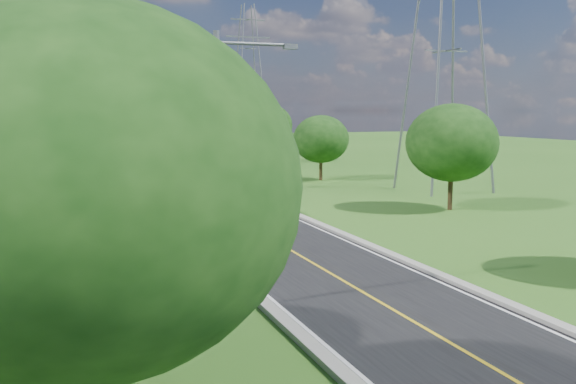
% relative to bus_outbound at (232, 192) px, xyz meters
% --- Properties ---
extents(ground, '(260.00, 260.00, 0.00)m').
position_rel_bus_outbound_xyz_m(ground, '(-0.80, 24.63, -1.37)').
color(ground, '#2C5A19').
rests_on(ground, ground).
extents(road, '(8.00, 150.00, 0.06)m').
position_rel_bus_outbound_xyz_m(road, '(-0.80, 30.63, -1.34)').
color(road, black).
rests_on(road, ground).
extents(curb_left, '(0.50, 150.00, 0.22)m').
position_rel_bus_outbound_xyz_m(curb_left, '(-5.05, 30.63, -1.26)').
color(curb_left, gray).
rests_on(curb_left, ground).
extents(curb_right, '(0.50, 150.00, 0.22)m').
position_rel_bus_outbound_xyz_m(curb_right, '(3.45, 30.63, -1.26)').
color(curb_right, gray).
rests_on(curb_right, ground).
extents(speed_limit_sign, '(0.55, 0.09, 2.40)m').
position_rel_bus_outbound_xyz_m(speed_limit_sign, '(4.40, 2.62, 0.23)').
color(speed_limit_sign, slate).
rests_on(speed_limit_sign, ground).
extents(overpass, '(30.00, 3.00, 3.20)m').
position_rel_bus_outbound_xyz_m(overpass, '(-0.80, 104.63, 1.05)').
color(overpass, gray).
rests_on(overpass, ground).
extents(streetlight_near_left, '(5.90, 0.25, 10.00)m').
position_rel_bus_outbound_xyz_m(streetlight_near_left, '(-6.80, -23.37, 4.58)').
color(streetlight_near_left, slate).
rests_on(streetlight_near_left, ground).
extents(streetlight_mid_left, '(5.90, 0.25, 10.00)m').
position_rel_bus_outbound_xyz_m(streetlight_mid_left, '(-6.80, 9.63, 4.58)').
color(streetlight_mid_left, slate).
rests_on(streetlight_mid_left, ground).
extents(streetlight_far_right, '(5.90, 0.25, 10.00)m').
position_rel_bus_outbound_xyz_m(streetlight_far_right, '(5.20, 42.63, 4.58)').
color(streetlight_far_right, slate).
rests_on(streetlight_far_right, ground).
extents(power_tower_near, '(9.00, 6.40, 28.00)m').
position_rel_bus_outbound_xyz_m(power_tower_near, '(21.20, 4.63, 12.64)').
color(power_tower_near, slate).
rests_on(power_tower_near, ground).
extents(power_tower_far, '(9.00, 6.40, 28.00)m').
position_rel_bus_outbound_xyz_m(power_tower_far, '(25.20, 79.63, 12.64)').
color(power_tower_far, slate).
rests_on(power_tower_far, ground).
extents(tree_lc, '(7.56, 7.56, 8.79)m').
position_rel_bus_outbound_xyz_m(tree_lc, '(-15.80, 14.63, 4.21)').
color(tree_lc, black).
rests_on(tree_lc, ground).
extents(tree_ld, '(6.72, 6.72, 7.82)m').
position_rel_bus_outbound_xyz_m(tree_ld, '(-17.80, 38.63, 3.59)').
color(tree_ld, black).
rests_on(tree_ld, ground).
extents(tree_le, '(5.88, 5.88, 6.84)m').
position_rel_bus_outbound_xyz_m(tree_le, '(-15.30, 62.63, 2.97)').
color(tree_le, black).
rests_on(tree_le, ground).
extents(tree_lf, '(7.98, 7.98, 9.28)m').
position_rel_bus_outbound_xyz_m(tree_lf, '(-11.80, -33.37, 4.52)').
color(tree_lf, black).
rests_on(tree_lf, ground).
extents(tree_rb, '(6.72, 6.72, 7.82)m').
position_rel_bus_outbound_xyz_m(tree_rb, '(15.20, -5.37, 3.59)').
color(tree_rb, black).
rests_on(tree_rb, ground).
extents(tree_rc, '(5.88, 5.88, 6.84)m').
position_rel_bus_outbound_xyz_m(tree_rc, '(14.20, 16.63, 2.97)').
color(tree_rc, black).
rests_on(tree_rc, ground).
extents(tree_rd, '(7.14, 7.14, 8.30)m').
position_rel_bus_outbound_xyz_m(tree_rd, '(16.20, 40.63, 3.90)').
color(tree_rd, black).
rests_on(tree_rd, ground).
extents(tree_re, '(5.46, 5.46, 6.35)m').
position_rel_bus_outbound_xyz_m(tree_re, '(13.70, 64.63, 2.66)').
color(tree_re, black).
rests_on(tree_re, ground).
extents(tree_rf, '(6.30, 6.30, 7.33)m').
position_rel_bus_outbound_xyz_m(tree_rf, '(17.20, 84.63, 3.28)').
color(tree_rf, black).
rests_on(tree_rf, ground).
extents(bus_outbound, '(3.40, 9.59, 2.61)m').
position_rel_bus_outbound_xyz_m(bus_outbound, '(0.00, 0.00, 0.00)').
color(bus_outbound, white).
rests_on(bus_outbound, road).
extents(bus_inbound, '(3.75, 10.21, 2.78)m').
position_rel_bus_outbound_xyz_m(bus_inbound, '(-2.95, 11.22, 0.08)').
color(bus_inbound, white).
rests_on(bus_inbound, road).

